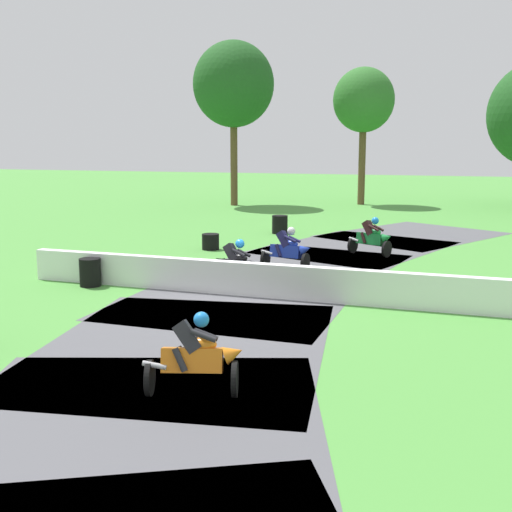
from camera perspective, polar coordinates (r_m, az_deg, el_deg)
name	(u,v)px	position (r m, az deg, el deg)	size (l,w,h in m)	color
ground_plane	(242,295)	(17.71, -1.24, -3.40)	(120.00, 120.00, 0.00)	#4C933D
track_asphalt	(295,299)	(17.27, 3.38, -3.76)	(11.30, 34.79, 0.01)	#515156
safety_barrier	(429,292)	(16.60, 14.82, -3.07)	(0.30, 22.69, 0.90)	white
motorcycle_lead_green	(372,237)	(23.88, 10.07, 1.62)	(1.69, 1.22, 1.42)	black
motorcycle_chase_blue	(288,249)	(20.96, 2.80, 0.57)	(1.71, 0.95, 1.43)	black
motorcycle_trailing_black	(236,265)	(18.47, -1.73, -0.75)	(1.71, 0.90, 1.43)	black
motorcycle_fourth_orange	(197,356)	(10.91, -5.16, -8.66)	(1.68, 1.06, 1.43)	black
tire_stack_near	(280,225)	(29.01, 2.09, 2.76)	(0.69, 0.69, 0.80)	black
tire_stack_mid_a	(211,242)	(24.85, -3.98, 1.25)	(0.65, 0.65, 0.60)	black
tire_stack_mid_b	(90,272)	(19.26, -14.23, -1.38)	(0.60, 0.60, 0.80)	black
tree_far_left	(234,85)	(41.28, -1.97, 14.67)	(4.96, 4.96, 10.01)	brown
tree_distant	(364,101)	(42.23, 9.36, 13.17)	(3.80, 3.80, 8.49)	brown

